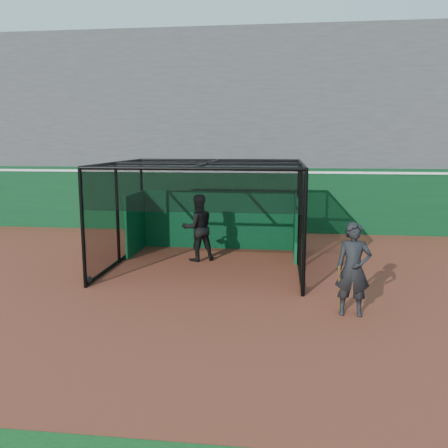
# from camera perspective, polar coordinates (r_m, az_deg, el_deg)

# --- Properties ---
(ground) EXTENTS (120.00, 120.00, 0.00)m
(ground) POSITION_cam_1_polar(r_m,az_deg,el_deg) (10.66, -2.00, -9.27)
(ground) COLOR brown
(ground) RESTS_ON ground
(outfield_wall) EXTENTS (50.00, 0.50, 2.50)m
(outfield_wall) POSITION_cam_1_polar(r_m,az_deg,el_deg) (18.64, 2.10, 3.07)
(outfield_wall) COLOR #0A3A1A
(outfield_wall) RESTS_ON ground
(grandstand) EXTENTS (50.00, 7.85, 8.95)m
(grandstand) POSITION_cam_1_polar(r_m,az_deg,el_deg) (22.29, 3.02, 12.39)
(grandstand) COLOR #4C4C4F
(grandstand) RESTS_ON ground
(batting_cage) EXTENTS (5.30, 4.90, 2.90)m
(batting_cage) POSITION_cam_1_polar(r_m,az_deg,el_deg) (13.32, -2.06, 1.02)
(batting_cage) COLOR black
(batting_cage) RESTS_ON ground
(batter) EXTENTS (1.20, 1.11, 1.98)m
(batter) POSITION_cam_1_polar(r_m,az_deg,el_deg) (14.01, -3.16, -0.44)
(batter) COLOR black
(batter) RESTS_ON ground
(on_deck_player) EXTENTS (0.72, 0.50, 1.92)m
(on_deck_player) POSITION_cam_1_polar(r_m,az_deg,el_deg) (9.93, 15.27, -5.30)
(on_deck_player) COLOR black
(on_deck_player) RESTS_ON ground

